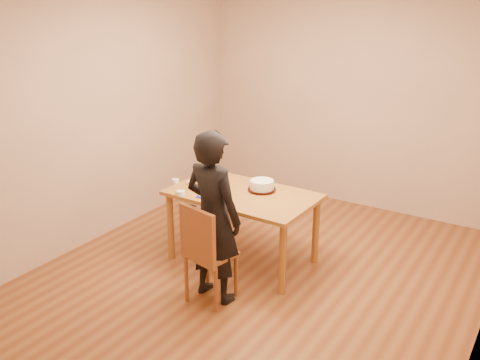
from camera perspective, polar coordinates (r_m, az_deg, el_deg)
The scene contains 16 objects.
room_shell at distance 5.18m, azimuth 4.47°, elevation 4.85°, with size 4.00×4.50×2.70m.
dining_table at distance 5.36m, azimuth 0.29°, elevation -1.56°, with size 1.46×0.86×0.04m, color brown.
dining_chair at distance 4.81m, azimuth -3.12°, elevation -7.87°, with size 0.37×0.37×0.04m, color brown.
cake_plate at distance 5.41m, azimuth 2.34°, elevation -1.02°, with size 0.28×0.28×0.02m, color #AF1B0B.
cake at distance 5.39m, azimuth 2.35°, elevation -0.53°, with size 0.24×0.24×0.08m, color white.
frosting_dome at distance 5.37m, azimuth 2.36°, elevation -0.01°, with size 0.24×0.24×0.03m, color white.
frosting_tub at distance 5.02m, azimuth -1.77°, elevation -2.39°, with size 0.09×0.09×0.08m, color white.
frosting_lid at distance 5.26m, azimuth -4.23°, elevation -1.78°, with size 0.09×0.09×0.01m, color #171798.
frosting_dollop at distance 5.25m, azimuth -4.23°, elevation -1.65°, with size 0.04×0.04×0.02m, color white.
ramekin_green at distance 5.33m, azimuth -6.35°, elevation -1.36°, with size 0.08×0.08×0.04m, color white.
ramekin_yellow at distance 5.58m, azimuth -5.25°, elevation -0.32°, with size 0.08×0.08×0.04m, color white.
ramekin_multi at distance 5.67m, azimuth -6.90°, elevation -0.08°, with size 0.08×0.08×0.04m, color white.
candy_box_pink at distance 5.86m, azimuth -2.18°, elevation 0.62°, with size 0.13×0.07×0.02m, color #CE3090.
candy_box_green at distance 5.86m, azimuth -2.20°, elevation 0.82°, with size 0.12×0.06×0.02m, color #2B931B.
spatula at distance 5.07m, azimuth -5.38°, elevation -2.63°, with size 0.16×0.02×0.01m, color black.
person at distance 4.69m, azimuth -2.88°, elevation -3.97°, with size 0.58×0.38×1.58m, color black.
Camera 1 is at (2.32, -4.09, 2.68)m, focal length 40.00 mm.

